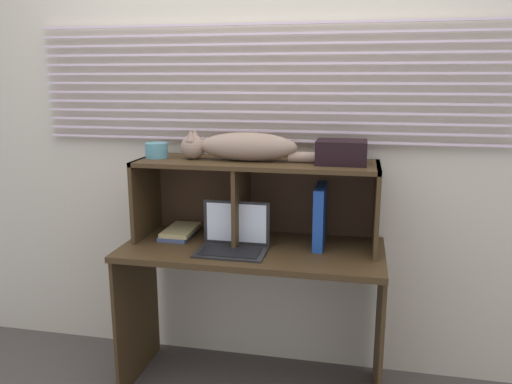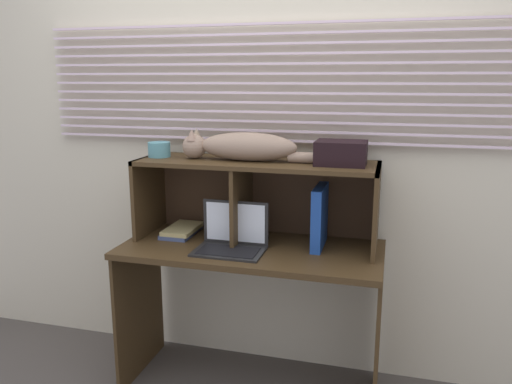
{
  "view_description": "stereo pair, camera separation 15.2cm",
  "coord_description": "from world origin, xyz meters",
  "px_view_note": "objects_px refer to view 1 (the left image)",
  "views": [
    {
      "loc": [
        0.5,
        -2.11,
        1.59
      ],
      "look_at": [
        0.0,
        0.32,
        1.03
      ],
      "focal_mm": 35.48,
      "sensor_mm": 36.0,
      "label": 1
    },
    {
      "loc": [
        0.65,
        -2.07,
        1.59
      ],
      "look_at": [
        0.0,
        0.32,
        1.03
      ],
      "focal_mm": 35.48,
      "sensor_mm": 36.0,
      "label": 2
    }
  ],
  "objects_px": {
    "book_stack": "(180,232)",
    "small_basket": "(157,150)",
    "cat": "(243,147)",
    "laptop": "(233,240)",
    "storage_box": "(341,152)",
    "binder_upright": "(320,216)"
  },
  "relations": [
    {
      "from": "book_stack",
      "to": "small_basket",
      "type": "xyz_separation_m",
      "value": [
        -0.11,
        -0.0,
        0.43
      ]
    },
    {
      "from": "cat",
      "to": "book_stack",
      "type": "xyz_separation_m",
      "value": [
        -0.34,
        0.0,
        -0.46
      ]
    },
    {
      "from": "laptop",
      "to": "book_stack",
      "type": "distance_m",
      "value": 0.37
    },
    {
      "from": "laptop",
      "to": "storage_box",
      "type": "height_order",
      "value": "storage_box"
    },
    {
      "from": "small_basket",
      "to": "book_stack",
      "type": "bearing_deg",
      "value": 2.41
    },
    {
      "from": "cat",
      "to": "book_stack",
      "type": "distance_m",
      "value": 0.58
    },
    {
      "from": "laptop",
      "to": "storage_box",
      "type": "relative_size",
      "value": 1.4
    },
    {
      "from": "laptop",
      "to": "book_stack",
      "type": "bearing_deg",
      "value": 153.21
    },
    {
      "from": "cat",
      "to": "small_basket",
      "type": "bearing_deg",
      "value": 180.0
    },
    {
      "from": "cat",
      "to": "book_stack",
      "type": "bearing_deg",
      "value": 179.23
    },
    {
      "from": "binder_upright",
      "to": "book_stack",
      "type": "relative_size",
      "value": 1.18
    },
    {
      "from": "cat",
      "to": "small_basket",
      "type": "relative_size",
      "value": 7.23
    },
    {
      "from": "binder_upright",
      "to": "storage_box",
      "type": "distance_m",
      "value": 0.33
    },
    {
      "from": "book_stack",
      "to": "small_basket",
      "type": "height_order",
      "value": "small_basket"
    },
    {
      "from": "binder_upright",
      "to": "book_stack",
      "type": "xyz_separation_m",
      "value": [
        -0.74,
        0.0,
        -0.13
      ]
    },
    {
      "from": "book_stack",
      "to": "small_basket",
      "type": "relative_size",
      "value": 2.24
    },
    {
      "from": "small_basket",
      "to": "binder_upright",
      "type": "bearing_deg",
      "value": 0.0
    },
    {
      "from": "laptop",
      "to": "small_basket",
      "type": "bearing_deg",
      "value": 159.78
    },
    {
      "from": "cat",
      "to": "storage_box",
      "type": "xyz_separation_m",
      "value": [
        0.48,
        0.0,
        -0.01
      ]
    },
    {
      "from": "storage_box",
      "to": "cat",
      "type": "bearing_deg",
      "value": -180.0
    },
    {
      "from": "cat",
      "to": "storage_box",
      "type": "relative_size",
      "value": 3.5
    },
    {
      "from": "cat",
      "to": "binder_upright",
      "type": "bearing_deg",
      "value": 0.0
    }
  ]
}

